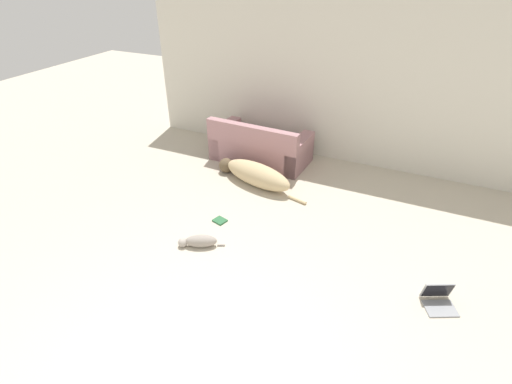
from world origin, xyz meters
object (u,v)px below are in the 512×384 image
(book_green, at_px, (220,221))
(laptop_open, at_px, (439,298))
(couch, at_px, (260,147))
(dog, at_px, (255,174))
(cat, at_px, (199,241))

(book_green, bearing_deg, laptop_open, -6.74)
(couch, relative_size, laptop_open, 4.08)
(dog, xyz_separation_m, laptop_open, (2.79, -1.46, -0.10))
(cat, bearing_deg, book_green, -113.19)
(cat, distance_m, book_green, 0.58)
(cat, height_order, laptop_open, laptop_open)
(dog, bearing_deg, laptop_open, 167.08)
(dog, bearing_deg, book_green, 104.65)
(laptop_open, bearing_deg, cat, 158.98)
(dog, xyz_separation_m, book_green, (-0.00, -1.13, -0.16))
(couch, height_order, laptop_open, couch)
(cat, height_order, book_green, cat)
(couch, bearing_deg, book_green, 100.41)
(dog, relative_size, cat, 3.02)
(couch, relative_size, dog, 0.99)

